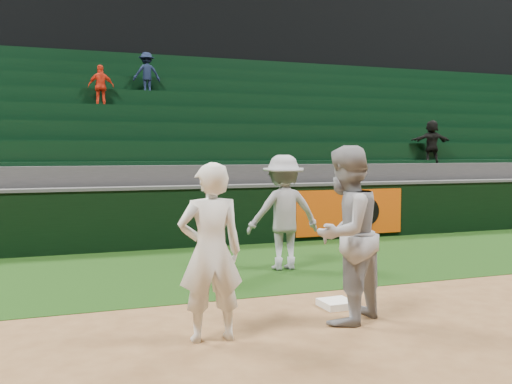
# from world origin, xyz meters

# --- Properties ---
(ground) EXTENTS (70.00, 70.00, 0.00)m
(ground) POSITION_xyz_m (0.00, 0.00, 0.00)
(ground) COLOR brown
(ground) RESTS_ON ground
(foul_grass) EXTENTS (36.00, 4.20, 0.01)m
(foul_grass) POSITION_xyz_m (0.00, 3.00, 0.00)
(foul_grass) COLOR black
(foul_grass) RESTS_ON ground
(upper_deck) EXTENTS (40.00, 12.00, 12.00)m
(upper_deck) POSITION_xyz_m (0.00, 17.45, 6.00)
(upper_deck) COLOR black
(upper_deck) RESTS_ON ground
(first_base) EXTENTS (0.40, 0.40, 0.09)m
(first_base) POSITION_xyz_m (0.11, 0.14, 0.04)
(first_base) COLOR white
(first_base) RESTS_ON ground
(first_baseman) EXTENTS (0.69, 0.47, 1.82)m
(first_baseman) POSITION_xyz_m (-1.69, -0.55, 0.91)
(first_baseman) COLOR white
(first_baseman) RESTS_ON ground
(baserunner) EXTENTS (1.22, 1.15, 2.00)m
(baserunner) POSITION_xyz_m (-0.10, -0.44, 1.00)
(baserunner) COLOR #9799A1
(baserunner) RESTS_ON ground
(base_coach) EXTENTS (1.25, 0.76, 1.87)m
(base_coach) POSITION_xyz_m (0.35, 2.47, 0.94)
(base_coach) COLOR #90929C
(base_coach) RESTS_ON foul_grass
(field_wall) EXTENTS (36.00, 0.45, 1.25)m
(field_wall) POSITION_xyz_m (0.03, 5.20, 0.63)
(field_wall) COLOR black
(field_wall) RESTS_ON ground
(stadium_seating) EXTENTS (36.00, 5.95, 4.85)m
(stadium_seating) POSITION_xyz_m (-0.01, 8.97, 1.70)
(stadium_seating) COLOR #333335
(stadium_seating) RESTS_ON ground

